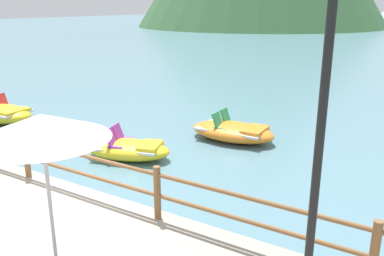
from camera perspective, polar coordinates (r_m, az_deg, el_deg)
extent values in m
plane|color=slate|center=(44.03, 24.67, 10.22)|extent=(200.00, 200.00, 0.00)
cylinder|color=brown|center=(9.31, -22.01, -3.55)|extent=(0.12, 0.12, 0.95)
cylinder|color=brown|center=(7.02, -4.83, -8.95)|extent=(0.12, 0.12, 0.95)
cylinder|color=brown|center=(5.92, 23.95, -15.75)|extent=(0.12, 0.12, 0.95)
cylinder|color=brown|center=(7.95, -14.85, -3.72)|extent=(23.80, 0.07, 0.07)
cylinder|color=brown|center=(8.09, -14.65, -6.25)|extent=(23.80, 0.07, 0.07)
cylinder|color=black|center=(4.64, 17.23, -2.36)|extent=(0.10, 0.10, 4.11)
cylinder|color=#B2B2B7|center=(5.75, -19.07, -10.18)|extent=(0.05, 0.05, 2.00)
cone|color=white|center=(5.36, -20.16, 0.19)|extent=(1.70, 1.70, 0.32)
ellipsoid|color=orange|center=(12.33, 5.62, -0.51)|extent=(2.62, 1.47, 0.53)
cube|color=silver|center=(12.30, 5.63, -0.10)|extent=(2.05, 1.20, 0.06)
cube|color=#339956|center=(12.12, 4.27, 0.02)|extent=(0.41, 0.41, 0.08)
cube|color=#339956|center=(12.13, 3.52, 1.13)|extent=(0.22, 0.41, 0.43)
cube|color=#339956|center=(12.60, 5.36, 0.65)|extent=(0.41, 0.41, 0.08)
cube|color=#339956|center=(12.62, 4.64, 1.72)|extent=(0.22, 0.41, 0.43)
cube|color=orange|center=(12.03, 8.72, -0.31)|extent=(0.60, 0.99, 0.12)
ellipsoid|color=yellow|center=(10.96, -8.95, -2.96)|extent=(2.54, 1.80, 0.50)
cube|color=silver|center=(10.93, -8.97, -2.53)|extent=(2.00, 1.45, 0.06)
cube|color=purple|center=(10.77, -10.30, -2.49)|extent=(0.50, 0.50, 0.08)
cube|color=purple|center=(10.78, -11.23, -1.31)|extent=(0.32, 0.44, 0.43)
cube|color=purple|center=(11.17, -9.35, -1.74)|extent=(0.50, 0.50, 0.08)
cube|color=purple|center=(11.17, -10.26, -0.60)|extent=(0.32, 0.44, 0.43)
cube|color=yellow|center=(10.69, -5.84, -2.51)|extent=(0.73, 0.92, 0.12)
ellipsoid|color=yellow|center=(15.58, -24.82, 1.80)|extent=(2.42, 1.50, 0.60)
cube|color=silver|center=(15.56, -24.86, 2.18)|extent=(1.89, 1.23, 0.06)
cube|color=red|center=(15.84, -24.48, 2.72)|extent=(0.42, 0.42, 0.08)
cube|color=red|center=(15.94, -24.96, 3.56)|extent=(0.22, 0.41, 0.43)
cube|color=yellow|center=(15.03, -23.41, 2.12)|extent=(0.56, 1.00, 0.12)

